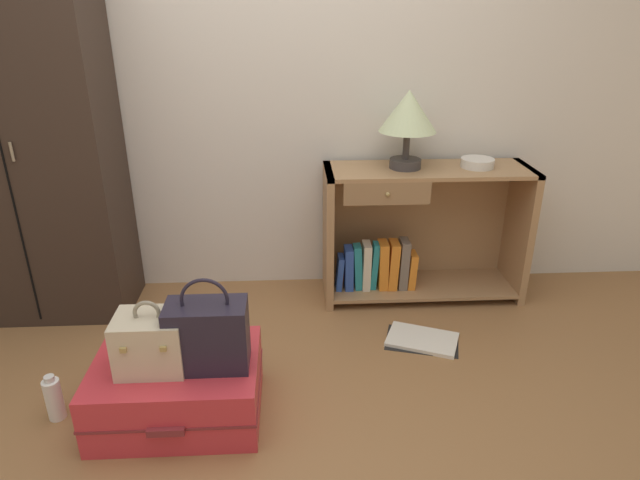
# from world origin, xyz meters

# --- Properties ---
(ground_plane) EXTENTS (9.00, 9.00, 0.00)m
(ground_plane) POSITION_xyz_m (0.00, 0.00, 0.00)
(ground_plane) COLOR olive
(back_wall) EXTENTS (6.40, 0.10, 2.60)m
(back_wall) POSITION_xyz_m (0.00, 1.50, 1.30)
(back_wall) COLOR silver
(back_wall) RESTS_ON ground_plane
(wardrobe) EXTENTS (0.87, 0.47, 1.92)m
(wardrobe) POSITION_xyz_m (-1.23, 1.20, 0.96)
(wardrobe) COLOR #33261E
(wardrobe) RESTS_ON ground_plane
(bookshelf) EXTENTS (1.14, 0.38, 0.77)m
(bookshelf) POSITION_xyz_m (0.81, 1.25, 0.37)
(bookshelf) COLOR #A37A51
(bookshelf) RESTS_ON ground_plane
(table_lamp) EXTENTS (0.31, 0.31, 0.41)m
(table_lamp) POSITION_xyz_m (0.73, 1.25, 1.06)
(table_lamp) COLOR #3D3838
(table_lamp) RESTS_ON bookshelf
(bowl) EXTENTS (0.18, 0.18, 0.05)m
(bowl) POSITION_xyz_m (1.13, 1.24, 0.79)
(bowl) COLOR silver
(bowl) RESTS_ON bookshelf
(suitcase_large) EXTENTS (0.68, 0.52, 0.26)m
(suitcase_large) POSITION_xyz_m (-0.37, 0.26, 0.13)
(suitcase_large) COLOR #D1333D
(suitcase_large) RESTS_ON ground_plane
(train_case) EXTENTS (0.27, 0.21, 0.30)m
(train_case) POSITION_xyz_m (-0.45, 0.23, 0.38)
(train_case) COLOR beige
(train_case) RESTS_ON suitcase_large
(handbag) EXTENTS (0.31, 0.17, 0.39)m
(handbag) POSITION_xyz_m (-0.23, 0.23, 0.41)
(handbag) COLOR #231E2D
(handbag) RESTS_ON suitcase_large
(bottle) EXTENTS (0.07, 0.07, 0.21)m
(bottle) POSITION_xyz_m (-0.89, 0.26, 0.10)
(bottle) COLOR white
(bottle) RESTS_ON ground_plane
(open_book_on_floor) EXTENTS (0.41, 0.34, 0.02)m
(open_book_on_floor) POSITION_xyz_m (0.76, 0.73, 0.01)
(open_book_on_floor) COLOR white
(open_book_on_floor) RESTS_ON ground_plane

